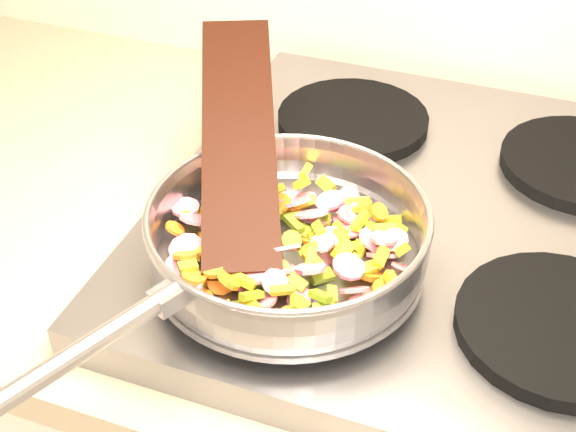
% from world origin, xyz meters
% --- Properties ---
extents(cooktop, '(0.60, 0.60, 0.04)m').
position_xyz_m(cooktop, '(-0.70, 1.67, 0.92)').
color(cooktop, '#939399').
rests_on(cooktop, counter_top).
extents(grate_fl, '(0.19, 0.19, 0.02)m').
position_xyz_m(grate_fl, '(-0.84, 1.52, 0.95)').
color(grate_fl, black).
rests_on(grate_fl, cooktop).
extents(grate_fr, '(0.19, 0.19, 0.02)m').
position_xyz_m(grate_fr, '(-0.56, 1.52, 0.95)').
color(grate_fr, black).
rests_on(grate_fr, cooktop).
extents(grate_bl, '(0.19, 0.19, 0.02)m').
position_xyz_m(grate_bl, '(-0.84, 1.81, 0.95)').
color(grate_bl, black).
rests_on(grate_bl, cooktop).
extents(saute_pan, '(0.32, 0.46, 0.06)m').
position_xyz_m(saute_pan, '(-0.82, 1.51, 0.99)').
color(saute_pan, '#9E9EA5').
rests_on(saute_pan, grate_fl).
extents(vegetable_heap, '(0.26, 0.24, 0.05)m').
position_xyz_m(vegetable_heap, '(-0.82, 1.52, 0.98)').
color(vegetable_heap, orange).
rests_on(vegetable_heap, saute_pan).
extents(wooden_spatula, '(0.20, 0.32, 0.12)m').
position_xyz_m(wooden_spatula, '(-0.90, 1.60, 1.03)').
color(wooden_spatula, black).
rests_on(wooden_spatula, saute_pan).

